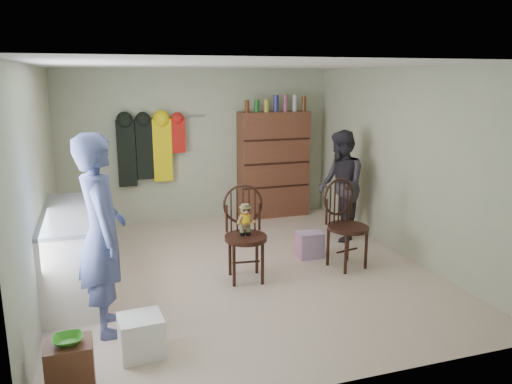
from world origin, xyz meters
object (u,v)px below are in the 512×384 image
object	(u,v)px
counter	(74,251)
dresser	(273,164)
chair_far	(345,220)
chair_front	(245,228)

from	to	relation	value
counter	dresser	xyz separation A→B (m)	(3.20, 2.30, 0.44)
counter	chair_far	xyz separation A→B (m)	(3.24, -0.23, 0.13)
counter	chair_far	bearing A→B (deg)	-4.04
counter	chair_far	world-z (taller)	chair_far
counter	chair_front	bearing A→B (deg)	-6.73
counter	chair_front	world-z (taller)	chair_front
chair_far	dresser	world-z (taller)	dresser
counter	chair_far	size ratio (longest dim) A/B	1.66
counter	dresser	size ratio (longest dim) A/B	0.90
chair_front	dresser	bearing A→B (deg)	70.43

